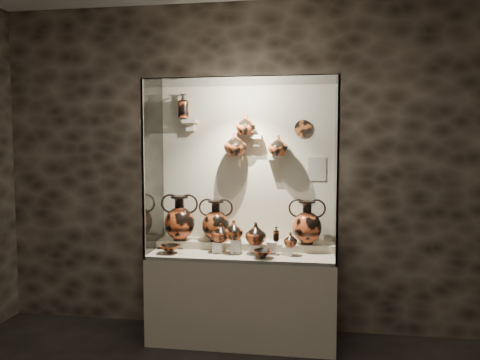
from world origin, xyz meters
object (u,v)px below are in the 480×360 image
object	(u,v)px
amphora_mid	(216,221)
jug_a	(220,232)
jug_c	(256,233)
lekythos_tall	(183,105)
jug_b	(234,230)
ovoid_vase_a	(235,144)
ovoid_vase_c	(278,146)
kylix_left	(170,248)
amphora_left	(180,218)
lekythos_small	(276,233)
amphora_right	(307,222)
jug_e	(291,240)
ovoid_vase_b	(246,125)
kylix_right	(263,253)

from	to	relation	value
amphora_mid	jug_a	size ratio (longest dim) A/B	2.25
jug_c	lekythos_tall	bearing A→B (deg)	148.80
jug_b	ovoid_vase_a	bearing A→B (deg)	102.71
jug_b	ovoid_vase_c	size ratio (longest dim) A/B	0.90
kylix_left	ovoid_vase_c	size ratio (longest dim) A/B	1.20
ovoid_vase_c	ovoid_vase_a	bearing A→B (deg)	-153.31
amphora_left	ovoid_vase_c	xyz separation A→B (m)	(0.94, 0.08, 0.70)
amphora_mid	kylix_left	bearing A→B (deg)	-153.19
jug_a	ovoid_vase_a	size ratio (longest dim) A/B	0.79
jug_a	lekythos_small	xyz separation A→B (m)	(0.52, 0.00, 0.01)
amphora_right	kylix_left	size ratio (longest dim) A/B	1.74
jug_e	ovoid_vase_c	distance (m)	0.89
kylix_left	amphora_mid	bearing A→B (deg)	46.17
amphora_right	ovoid_vase_a	bearing A→B (deg)	152.57
amphora_right	lekythos_small	bearing A→B (deg)	-172.39
jug_a	ovoid_vase_c	size ratio (longest dim) A/B	0.90
amphora_right	jug_e	bearing A→B (deg)	-150.34
jug_c	ovoid_vase_c	distance (m)	0.85
jug_b	ovoid_vase_b	size ratio (longest dim) A/B	0.92
kylix_right	ovoid_vase_b	bearing A→B (deg)	100.05
jug_e	ovoid_vase_a	bearing A→B (deg)	137.69
amphora_right	ovoid_vase_c	size ratio (longest dim) A/B	2.09
jug_e	kylix_left	distance (m)	1.10
ovoid_vase_a	ovoid_vase_c	size ratio (longest dim) A/B	1.14
ovoid_vase_b	ovoid_vase_c	size ratio (longest dim) A/B	0.99
ovoid_vase_b	ovoid_vase_c	distance (m)	0.37
jug_e	jug_c	bearing A→B (deg)	159.11
amphora_right	kylix_right	xyz separation A→B (m)	(-0.38, -0.32, -0.23)
kylix_left	lekythos_tall	bearing A→B (deg)	95.03
amphora_left	lekythos_tall	size ratio (longest dim) A/B	1.55
jug_a	ovoid_vase_a	bearing A→B (deg)	42.79
amphora_mid	lekythos_tall	xyz separation A→B (m)	(-0.34, 0.10, 1.11)
lekythos_tall	ovoid_vase_a	xyz separation A→B (m)	(0.52, -0.05, -0.38)
lekythos_small	lekythos_tall	size ratio (longest dim) A/B	0.54
ovoid_vase_a	ovoid_vase_c	distance (m)	0.41
lekythos_tall	kylix_right	bearing A→B (deg)	-3.80
amphora_left	ovoid_vase_a	world-z (taller)	ovoid_vase_a
amphora_mid	lekythos_small	size ratio (longest dim) A/B	2.64
lekythos_tall	amphora_left	bearing A→B (deg)	-73.67
amphora_mid	kylix_left	world-z (taller)	amphora_mid
jug_c	kylix_right	distance (m)	0.22
amphora_left	ovoid_vase_a	xyz separation A→B (m)	(0.53, 0.07, 0.71)
amphora_right	jug_c	bearing A→B (deg)	177.74
jug_a	kylix_right	world-z (taller)	jug_a
lekythos_small	ovoid_vase_b	distance (m)	1.06
jug_a	kylix_left	world-z (taller)	jug_a
jug_a	ovoid_vase_b	xyz separation A→B (m)	(0.21, 0.23, 1.00)
kylix_right	kylix_left	bearing A→B (deg)	158.65
jug_b	ovoid_vase_b	world-z (taller)	ovoid_vase_b
amphora_right	ovoid_vase_b	bearing A→B (deg)	150.36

